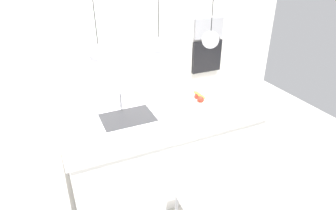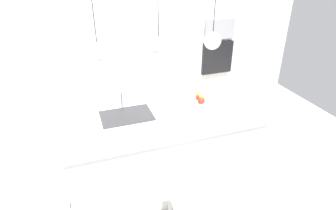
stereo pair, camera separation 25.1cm
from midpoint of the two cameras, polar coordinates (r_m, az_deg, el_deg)
floor at (r=3.78m, az=-3.38°, el=-13.72°), size 6.60×6.60×0.00m
back_wall at (r=4.58m, az=-11.52°, el=12.03°), size 6.00×0.10×2.60m
kitchen_island at (r=3.49m, az=-3.60°, el=-7.90°), size 2.19×1.16×0.94m
sink_basin at (r=3.15m, az=-10.27°, el=-2.58°), size 0.56×0.40×0.02m
faucet at (r=3.26m, az=-11.46°, el=1.39°), size 0.02×0.17×0.22m
fruit_bowl at (r=3.34m, az=3.69°, el=0.69°), size 0.28×0.28×0.15m
microwave at (r=5.06m, az=6.55°, el=14.92°), size 0.54×0.08×0.34m
oven at (r=5.20m, az=6.25°, el=9.54°), size 0.56×0.08×0.56m
chair_near at (r=2.80m, az=4.88°, el=-18.48°), size 0.45×0.48×0.84m
pendant_light_left at (r=2.81m, az=-16.06°, el=9.70°), size 0.19×0.19×0.79m
pendant_light_center at (r=2.95m, az=-4.30°, el=11.52°), size 0.19×0.19×0.79m
pendant_light_right at (r=3.20m, az=6.13°, el=12.73°), size 0.19×0.19×0.79m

